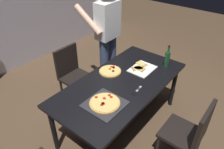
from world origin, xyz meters
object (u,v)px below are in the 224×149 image
object	(u,v)px
dining_table	(121,86)
second_pizza_plain	(110,71)
pepperoni_pizza_on_tray	(105,103)
wine_bottle	(167,59)
chair_far_side	(72,72)
kitchen_scissors	(136,92)
chair_near_camera	(190,132)
person_serving_pizza	(107,34)

from	to	relation	value
dining_table	second_pizza_plain	bearing A→B (deg)	70.09
dining_table	pepperoni_pizza_on_tray	world-z (taller)	pepperoni_pizza_on_tray
dining_table	second_pizza_plain	size ratio (longest dim) A/B	6.18
dining_table	wine_bottle	xyz separation A→B (m)	(0.70, -0.26, 0.19)
pepperoni_pizza_on_tray	chair_far_side	bearing A→B (deg)	67.09
chair_far_side	kitchen_scissors	distance (m)	1.23
pepperoni_pizza_on_tray	kitchen_scissors	world-z (taller)	pepperoni_pizza_on_tray
chair_near_camera	kitchen_scissors	distance (m)	0.73
dining_table	person_serving_pizza	distance (m)	0.99
chair_far_side	second_pizza_plain	bearing A→B (deg)	-82.31
chair_far_side	person_serving_pizza	world-z (taller)	person_serving_pizza
chair_far_side	second_pizza_plain	distance (m)	0.74
dining_table	wine_bottle	world-z (taller)	wine_bottle
chair_near_camera	chair_far_side	bearing A→B (deg)	90.00
pepperoni_pizza_on_tray	kitchen_scissors	xyz separation A→B (m)	(0.39, -0.15, -0.01)
chair_near_camera	wine_bottle	xyz separation A→B (m)	(0.70, 0.68, 0.36)
pepperoni_pizza_on_tray	second_pizza_plain	bearing A→B (deg)	34.03
chair_near_camera	wine_bottle	world-z (taller)	wine_bottle
wine_bottle	chair_far_side	bearing A→B (deg)	120.09
dining_table	chair_near_camera	bearing A→B (deg)	-90.00
chair_near_camera	pepperoni_pizza_on_tray	world-z (taller)	chair_near_camera
chair_far_side	wine_bottle	xyz separation A→B (m)	(0.70, -1.20, 0.36)
chair_far_side	person_serving_pizza	bearing A→B (deg)	-20.46
dining_table	chair_far_side	xyz separation A→B (m)	(0.00, 0.94, -0.17)
chair_near_camera	pepperoni_pizza_on_tray	bearing A→B (deg)	117.91
chair_near_camera	chair_far_side	size ratio (longest dim) A/B	1.00
pepperoni_pizza_on_tray	chair_near_camera	bearing A→B (deg)	-62.09
dining_table	chair_near_camera	world-z (taller)	chair_near_camera
chair_far_side	chair_near_camera	bearing A→B (deg)	-90.00
kitchen_scissors	second_pizza_plain	size ratio (longest dim) A/B	0.66
wine_bottle	kitchen_scissors	distance (m)	0.76
chair_near_camera	chair_far_side	distance (m)	1.89
chair_near_camera	person_serving_pizza	world-z (taller)	person_serving_pizza
person_serving_pizza	second_pizza_plain	xyz separation A→B (m)	(-0.50, -0.47, -0.24)
person_serving_pizza	kitchen_scissors	distance (m)	1.20
chair_far_side	pepperoni_pizza_on_tray	distance (m)	1.17
person_serving_pizza	pepperoni_pizza_on_tray	size ratio (longest dim) A/B	4.39
person_serving_pizza	wine_bottle	bearing A→B (deg)	-83.79
pepperoni_pizza_on_tray	kitchen_scissors	distance (m)	0.42
person_serving_pizza	pepperoni_pizza_on_tray	bearing A→B (deg)	-141.27
kitchen_scissors	chair_far_side	bearing A→B (deg)	87.39
kitchen_scissors	pepperoni_pizza_on_tray	bearing A→B (deg)	158.73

